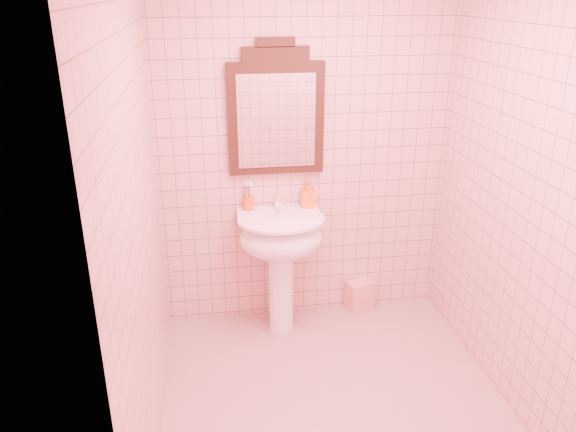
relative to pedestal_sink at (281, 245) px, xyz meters
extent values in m
plane|color=tan|center=(0.20, -0.87, -0.66)|extent=(2.20, 2.20, 0.00)
cube|color=#D4A594|center=(0.20, 0.23, 0.59)|extent=(2.00, 0.02, 2.50)
cylinder|color=white|center=(0.00, 0.01, -0.31)|extent=(0.17, 0.17, 0.70)
ellipsoid|color=white|center=(0.00, -0.01, 0.06)|extent=(0.56, 0.46, 0.28)
cube|color=white|center=(0.00, 0.15, 0.17)|extent=(0.56, 0.15, 0.05)
cylinder|color=white|center=(0.00, -0.01, 0.19)|extent=(0.58, 0.58, 0.02)
cylinder|color=white|center=(0.00, 0.15, 0.25)|extent=(0.04, 0.04, 0.09)
cylinder|color=white|center=(0.00, 0.10, 0.28)|extent=(0.02, 0.10, 0.02)
cylinder|color=white|center=(0.00, 0.05, 0.26)|extent=(0.02, 0.02, 0.04)
cube|color=white|center=(0.00, 0.16, 0.30)|extent=(0.02, 0.07, 0.01)
cube|color=black|center=(0.00, 0.20, 0.81)|extent=(0.63, 0.05, 0.73)
cube|color=black|center=(0.00, 0.20, 1.23)|extent=(0.43, 0.05, 0.09)
cube|color=black|center=(0.00, 0.20, 1.30)|extent=(0.24, 0.05, 0.06)
cube|color=white|center=(0.00, 0.17, 0.80)|extent=(0.51, 0.01, 0.61)
cylinder|color=#D94F12|center=(-0.20, 0.18, 0.25)|extent=(0.08, 0.08, 0.10)
cylinder|color=silver|center=(-0.18, 0.18, 0.29)|extent=(0.01, 0.01, 0.18)
cylinder|color=#338CD8|center=(-0.19, 0.19, 0.29)|extent=(0.01, 0.01, 0.18)
cylinder|color=#E5334C|center=(-0.21, 0.19, 0.29)|extent=(0.01, 0.01, 0.18)
cylinder|color=#3FBF59|center=(-0.21, 0.18, 0.29)|extent=(0.01, 0.01, 0.18)
cylinder|color=#D8CC4C|center=(-0.21, 0.16, 0.29)|extent=(0.01, 0.01, 0.18)
cylinder|color=purple|center=(-0.19, 0.16, 0.29)|extent=(0.01, 0.01, 0.18)
imported|color=#FF6115|center=(0.21, 0.16, 0.30)|extent=(0.09, 0.09, 0.19)
cube|color=pink|center=(0.62, 0.17, -0.55)|extent=(0.22, 0.18, 0.23)
camera|label=1|loc=(-0.46, -3.39, 1.62)|focal=35.00mm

